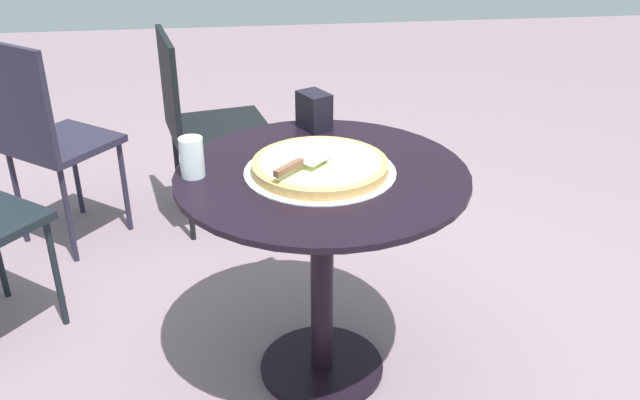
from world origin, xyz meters
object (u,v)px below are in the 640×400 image
object	(u,v)px
patio_table	(322,227)
napkin_dispenser	(314,111)
patio_chair_corner	(200,116)
pizza_server	(300,163)
patio_chair_near	(45,132)
drinking_cup	(192,157)
pizza_on_tray	(320,166)

from	to	relation	value
patio_table	napkin_dispenser	distance (m)	0.42
patio_chair_corner	napkin_dispenser	bearing A→B (deg)	-151.73
pizza_server	patio_chair_corner	xyz separation A→B (m)	(1.18, 0.33, -0.28)
patio_chair_near	patio_chair_corner	xyz separation A→B (m)	(0.16, -0.62, -0.02)
drinking_cup	patio_chair_near	bearing A→B (deg)	34.85
napkin_dispenser	pizza_server	bearing A→B (deg)	140.83
pizza_server	drinking_cup	world-z (taller)	drinking_cup
patio_table	pizza_on_tray	xyz separation A→B (m)	(0.00, 0.01, 0.20)
patio_chair_corner	patio_table	bearing A→B (deg)	-160.27
patio_table	patio_chair_near	xyz separation A→B (m)	(0.96, 1.03, -0.02)
patio_table	patio_chair_near	size ratio (longest dim) A/B	0.94
drinking_cup	patio_chair_corner	size ratio (longest dim) A/B	0.13
pizza_server	patio_chair_corner	bearing A→B (deg)	15.75
drinking_cup	patio_table	bearing A→B (deg)	-92.56
pizza_on_tray	drinking_cup	world-z (taller)	drinking_cup
pizza_on_tray	drinking_cup	xyz separation A→B (m)	(0.02, 0.36, 0.04)
drinking_cup	patio_chair_near	size ratio (longest dim) A/B	0.13
patio_table	pizza_server	distance (m)	0.26
patio_table	patio_chair_corner	distance (m)	1.19
pizza_server	napkin_dispenser	size ratio (longest dim) A/B	1.50
pizza_server	napkin_dispenser	world-z (taller)	napkin_dispenser
pizza_on_tray	patio_chair_near	bearing A→B (deg)	46.73
pizza_server	patio_chair_near	world-z (taller)	patio_chair_near
drinking_cup	napkin_dispenser	world-z (taller)	napkin_dispenser
napkin_dispenser	patio_chair_near	bearing A→B (deg)	32.10
pizza_server	patio_table	bearing A→B (deg)	-49.07
pizza_server	pizza_on_tray	bearing A→B (deg)	-46.21
patio_table	pizza_on_tray	distance (m)	0.20
pizza_on_tray	pizza_server	distance (m)	0.10
napkin_dispenser	patio_chair_near	world-z (taller)	patio_chair_near
patio_table	napkin_dispenser	bearing A→B (deg)	-2.63
pizza_on_tray	patio_chair_near	size ratio (longest dim) A/B	0.48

